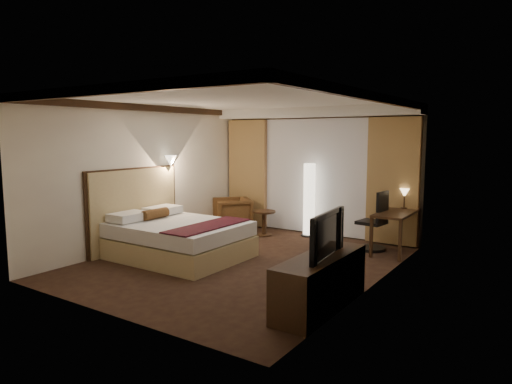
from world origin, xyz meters
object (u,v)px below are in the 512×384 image
Objects in this scene: bed at (179,239)px; side_table at (264,223)px; floor_lamp at (309,200)px; armchair at (232,213)px; desk at (396,232)px; television at (319,231)px; office_chair at (371,220)px; dresser at (321,282)px.

bed is 4.11× the size of side_table.
floor_lamp reaches higher than bed.
side_table is at bearing 82.92° from bed.
floor_lamp is at bearing 57.37° from armchair.
side_table is (0.29, 2.30, -0.05)m from bed.
television is (0.02, -3.22, 0.60)m from desk.
armchair is at bearing 44.00° from television.
office_chair reaches higher than desk.
television reaches higher than desk.
television is (0.46, -3.17, 0.41)m from office_chair.
television is at bearing -14.28° from bed.
dresser is at bearing -14.15° from bed.
armchair is 4.85m from dresser.
bed is 3.03m from floor_lamp.
floor_lamp is 0.91× the size of dresser.
desk is at bearing 38.72° from bed.
television reaches higher than side_table.
bed is 3.90m from desk.
floor_lamp reaches higher than armchair.
office_chair is at bearing 98.79° from dresser.
desk is at bearing -5.06° from television.
floor_lamp is at bearing 169.74° from desk.
office_chair is 3.23m from television.
bed is at bearing -97.08° from side_table.
armchair reaches higher than desk.
television is (-0.03, 0.00, 0.64)m from dresser.
side_table is at bearing -177.14° from desk.
armchair is at bearing -165.96° from floor_lamp.
television is at bearing 2.74° from armchair.
dresser is (1.99, -3.57, -0.45)m from floor_lamp.
side_table is 0.48× the size of office_chair.
bed is at bearing -111.52° from floor_lamp.
television is at bearing 180.00° from dresser.
floor_lamp is 1.57m from office_chair.
dresser is at bearing -95.41° from television.
desk is at bearing 44.51° from armchair.
floor_lamp reaches higher than television.
dresser is (0.49, -3.17, -0.23)m from office_chair.
bed is at bearing -141.28° from desk.
bed is at bearing 70.31° from television.
office_chair reaches higher than armchair.
armchair reaches higher than dresser.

